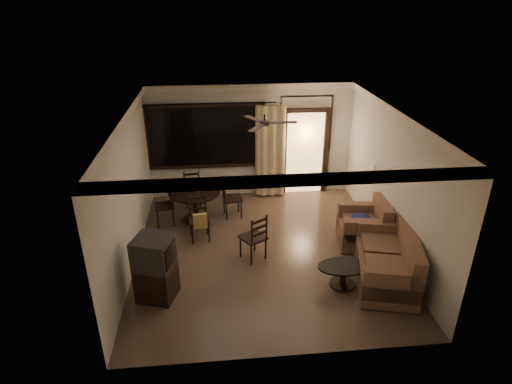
{
  "coord_description": "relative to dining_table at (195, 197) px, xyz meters",
  "views": [
    {
      "loc": [
        -0.87,
        -7.23,
        4.74
      ],
      "look_at": [
        -0.13,
        0.2,
        1.22
      ],
      "focal_mm": 30.0,
      "sensor_mm": 36.0,
      "label": 1
    }
  ],
  "objects": [
    {
      "name": "armchair",
      "position": [
        3.49,
        -1.35,
        -0.19
      ],
      "size": [
        1.05,
        1.05,
        0.94
      ],
      "rotation": [
        0.0,
        0.0,
        -0.14
      ],
      "color": "#4D3124",
      "rests_on": "ground"
    },
    {
      "name": "side_chair",
      "position": [
        1.16,
        -1.66,
        -0.29
      ],
      "size": [
        0.59,
        0.59,
        0.98
      ],
      "rotation": [
        0.0,
        0.0,
        3.7
      ],
      "color": "black",
      "rests_on": "ground"
    },
    {
      "name": "tv_cabinet",
      "position": [
        -0.57,
        -2.66,
        -0.0
      ],
      "size": [
        0.73,
        0.7,
        1.15
      ],
      "rotation": [
        0.0,
        0.0,
        -0.31
      ],
      "color": "black",
      "rests_on": "ground"
    },
    {
      "name": "sofa",
      "position": [
        3.5,
        -2.61,
        -0.2
      ],
      "size": [
        1.35,
        1.95,
        0.95
      ],
      "rotation": [
        0.0,
        0.0,
        -0.25
      ],
      "color": "#4D3124",
      "rests_on": "ground"
    },
    {
      "name": "room_shell",
      "position": [
        1.97,
        0.34,
        1.25
      ],
      "size": [
        5.5,
        6.7,
        5.5
      ],
      "color": "beige",
      "rests_on": "ground"
    },
    {
      "name": "dining_chair_south",
      "position": [
        0.11,
        -0.85,
        -0.27
      ],
      "size": [
        0.47,
        0.52,
        0.95
      ],
      "rotation": [
        0.0,
        0.0,
        0.13
      ],
      "color": "black",
      "rests_on": "ground"
    },
    {
      "name": "dining_chair_north",
      "position": [
        -0.1,
        0.78,
        -0.3
      ],
      "size": [
        0.47,
        0.47,
        0.95
      ],
      "rotation": [
        0.0,
        0.0,
        3.27
      ],
      "color": "black",
      "rests_on": "ground"
    },
    {
      "name": "coffee_table",
      "position": [
        2.65,
        -2.66,
        -0.31
      ],
      "size": [
        0.93,
        0.56,
        0.41
      ],
      "rotation": [
        0.0,
        0.0,
        -0.09
      ],
      "color": "black",
      "rests_on": "ground"
    },
    {
      "name": "dining_chair_west",
      "position": [
        -0.66,
        -0.11,
        -0.3
      ],
      "size": [
        0.47,
        0.47,
        0.95
      ],
      "rotation": [
        0.0,
        0.0,
        -1.44
      ],
      "color": "black",
      "rests_on": "ground"
    },
    {
      "name": "dining_chair_east",
      "position": [
        0.83,
        0.11,
        -0.3
      ],
      "size": [
        0.47,
        0.47,
        0.95
      ],
      "rotation": [
        0.0,
        0.0,
        1.7
      ],
      "color": "black",
      "rests_on": "ground"
    },
    {
      "name": "dining_table",
      "position": [
        0.0,
        0.0,
        0.0
      ],
      "size": [
        1.17,
        1.17,
        0.95
      ],
      "rotation": [
        0.0,
        0.0,
        0.13
      ],
      "color": "black",
      "rests_on": "ground"
    },
    {
      "name": "ground",
      "position": [
        1.38,
        -1.43,
        -0.58
      ],
      "size": [
        5.5,
        5.5,
        0.0
      ],
      "primitive_type": "plane",
      "color": "#7F6651",
      "rests_on": "ground"
    }
  ]
}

